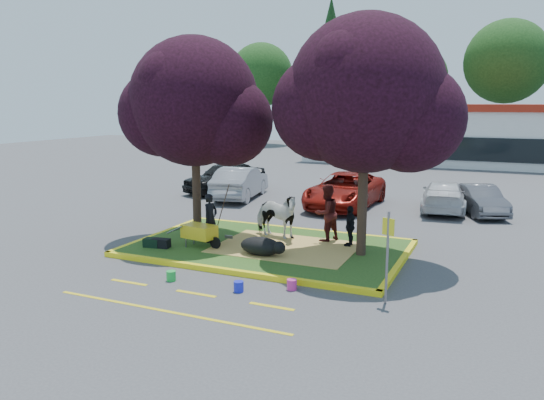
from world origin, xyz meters
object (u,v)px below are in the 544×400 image
at_px(sign_post, 388,249).
at_px(car_silver, 240,183).
at_px(calf, 261,246).
at_px(bucket_pink, 292,285).
at_px(wheelbarrow, 200,232).
at_px(car_black, 225,177).
at_px(handler, 210,218).
at_px(bucket_green, 171,276).
at_px(bucket_blue, 239,287).
at_px(cow, 275,215).

xyz_separation_m(sign_post, car_silver, (-9.27, 10.69, -0.54)).
xyz_separation_m(calf, bucket_pink, (1.76, -1.94, -0.29)).
height_order(wheelbarrow, car_black, car_black).
bearing_deg(handler, bucket_green, -156.78).
relative_size(calf, bucket_green, 4.78).
xyz_separation_m(sign_post, bucket_blue, (-3.42, -0.70, -1.17)).
bearing_deg(bucket_green, car_black, 113.08).
height_order(sign_post, car_black, sign_post).
distance_m(calf, bucket_green, 2.93).
distance_m(cow, bucket_green, 4.77).
bearing_deg(bucket_green, car_silver, 108.82).
bearing_deg(handler, car_silver, 31.26).
bearing_deg(car_black, calf, -36.17).
distance_m(cow, bucket_blue, 4.81).
bearing_deg(car_black, bucket_green, -46.89).
distance_m(bucket_green, car_silver, 12.05).
height_order(sign_post, bucket_green, sign_post).
height_order(handler, bucket_blue, handler).
height_order(bucket_green, car_silver, car_silver).
height_order(handler, car_silver, handler).
relative_size(calf, wheelbarrow, 0.68).
bearing_deg(wheelbarrow, calf, 7.82).
distance_m(sign_post, bucket_green, 5.56).
bearing_deg(cow, wheelbarrow, 151.97).
bearing_deg(calf, car_silver, 143.18).
bearing_deg(car_silver, bucket_pink, 112.75).
bearing_deg(bucket_pink, calf, 132.14).
height_order(wheelbarrow, bucket_blue, wheelbarrow).
bearing_deg(calf, bucket_green, -94.85).
relative_size(bucket_green, car_silver, 0.06).
xyz_separation_m(handler, bucket_green, (0.77, -3.34, -0.79)).
xyz_separation_m(cow, bucket_pink, (2.18, -3.98, -0.77)).
height_order(calf, car_silver, car_silver).
bearing_deg(handler, bucket_pink, -114.66).
height_order(cow, calf, cow).
bearing_deg(bucket_blue, car_silver, 117.16).
xyz_separation_m(cow, calf, (0.42, -2.04, -0.48)).
relative_size(cow, bucket_pink, 6.77).
distance_m(wheelbarrow, bucket_pink, 4.37).
distance_m(cow, sign_post, 5.96).
distance_m(calf, car_black, 12.07).
bearing_deg(cow, bucket_pink, -139.10).
height_order(car_black, car_silver, car_black).
relative_size(bucket_green, car_black, 0.06).
bearing_deg(sign_post, car_black, 153.32).
height_order(calf, car_black, car_black).
distance_m(sign_post, bucket_pink, 2.57).
distance_m(sign_post, bucket_blue, 3.68).
height_order(bucket_green, car_black, car_black).
height_order(wheelbarrow, sign_post, sign_post).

